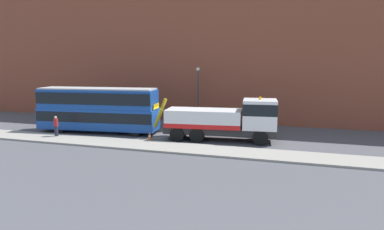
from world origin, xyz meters
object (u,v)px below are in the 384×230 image
Objects in this scene: double_decker_bus at (98,108)px; traffic_cone_near_bus at (150,137)px; pedestrian_onlooker at (56,126)px; recovery_tow_truck at (225,119)px; street_lamp at (198,91)px.

double_decker_bus is 6.42m from traffic_cone_near_bus.
pedestrian_onlooker is 8.14m from traffic_cone_near_bus.
double_decker_bus is at bearing 174.38° from recovery_tow_truck.
pedestrian_onlooker is (-13.92, -3.12, -0.77)m from recovery_tow_truck.
traffic_cone_near_bus is at bearing -23.07° from double_decker_bus.
recovery_tow_truck is 14.28m from pedestrian_onlooker.
street_lamp reaches higher than traffic_cone_near_bus.
pedestrian_onlooker is at bearing -171.07° from traffic_cone_near_bus.
recovery_tow_truck reaches higher than pedestrian_onlooker.
double_decker_bus is at bearing 34.52° from pedestrian_onlooker.
double_decker_bus is 6.55× the size of pedestrian_onlooker.
street_lamp is (-4.07, 6.22, 1.71)m from recovery_tow_truck.
recovery_tow_truck is 7.63m from street_lamp.
recovery_tow_truck is 11.76m from double_decker_bus.
recovery_tow_truck is at bearing -5.62° from double_decker_bus.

